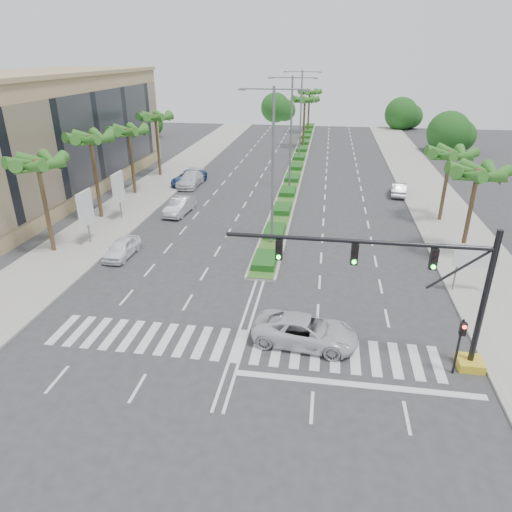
% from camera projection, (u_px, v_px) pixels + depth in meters
% --- Properties ---
extents(ground, '(160.00, 160.00, 0.00)m').
position_uv_depth(ground, '(239.00, 346.00, 24.03)').
color(ground, '#333335').
rests_on(ground, ground).
extents(footpath_right, '(6.00, 120.00, 0.15)m').
position_uv_depth(footpath_right, '(452.00, 228.00, 39.90)').
color(footpath_right, gray).
rests_on(footpath_right, ground).
extents(footpath_left, '(6.00, 120.00, 0.15)m').
position_uv_depth(footpath_left, '(124.00, 211.00, 44.17)').
color(footpath_left, gray).
rests_on(footpath_left, ground).
extents(median, '(2.20, 75.00, 0.20)m').
position_uv_depth(median, '(299.00, 161.00, 64.57)').
color(median, gray).
rests_on(median, ground).
extents(median_grass, '(1.80, 75.00, 0.04)m').
position_uv_depth(median_grass, '(299.00, 160.00, 64.52)').
color(median_grass, '#255A1F').
rests_on(median_grass, median).
extents(building, '(12.00, 36.00, 12.00)m').
position_uv_depth(building, '(45.00, 136.00, 48.68)').
color(building, tan).
rests_on(building, ground).
extents(signal_gantry, '(12.60, 1.20, 7.20)m').
position_uv_depth(signal_gantry, '(433.00, 302.00, 21.31)').
color(signal_gantry, gold).
rests_on(signal_gantry, ground).
extents(pedestrian_signal, '(0.28, 0.36, 3.00)m').
position_uv_depth(pedestrian_signal, '(460.00, 338.00, 21.09)').
color(pedestrian_signal, black).
rests_on(pedestrian_signal, ground).
extents(direction_sign, '(2.70, 0.11, 3.40)m').
position_uv_depth(direction_sign, '(476.00, 258.00, 28.33)').
color(direction_sign, slate).
rests_on(direction_sign, ground).
extents(billboard_near, '(0.18, 2.10, 4.35)m').
position_uv_depth(billboard_near, '(85.00, 209.00, 35.68)').
color(billboard_near, slate).
rests_on(billboard_near, ground).
extents(billboard_far, '(0.18, 2.10, 4.35)m').
position_uv_depth(billboard_far, '(118.00, 188.00, 41.09)').
color(billboard_far, slate).
rests_on(billboard_far, ground).
extents(palm_left_near, '(4.57, 4.68, 7.55)m').
position_uv_depth(palm_left_near, '(38.00, 166.00, 32.63)').
color(palm_left_near, brown).
rests_on(palm_left_near, ground).
extents(palm_left_mid, '(4.57, 4.68, 7.95)m').
position_uv_depth(palm_left_mid, '(91.00, 141.00, 39.69)').
color(palm_left_mid, brown).
rests_on(palm_left_mid, ground).
extents(palm_left_far, '(4.57, 4.68, 7.35)m').
position_uv_depth(palm_left_far, '(129.00, 133.00, 47.14)').
color(palm_left_far, brown).
rests_on(palm_left_far, ground).
extents(palm_left_end, '(4.57, 4.68, 7.75)m').
position_uv_depth(palm_left_end, '(156.00, 119.00, 54.20)').
color(palm_left_end, brown).
rests_on(palm_left_end, ground).
extents(palm_right_near, '(4.57, 4.68, 7.05)m').
position_uv_depth(palm_right_near, '(477.00, 176.00, 32.08)').
color(palm_right_near, brown).
rests_on(palm_right_near, ground).
extents(palm_right_far, '(4.57, 4.68, 6.75)m').
position_uv_depth(palm_right_far, '(450.00, 156.00, 39.42)').
color(palm_right_far, brown).
rests_on(palm_right_far, ground).
extents(palm_median_a, '(4.57, 4.68, 8.05)m').
position_uv_depth(palm_median_a, '(305.00, 102.00, 70.70)').
color(palm_median_a, brown).
rests_on(palm_median_a, ground).
extents(palm_median_b, '(4.57, 4.68, 8.05)m').
position_uv_depth(palm_median_b, '(309.00, 94.00, 84.23)').
color(palm_median_b, brown).
rests_on(palm_median_b, ground).
extents(streetlight_near, '(5.10, 0.25, 12.00)m').
position_uv_depth(streetlight_near, '(273.00, 160.00, 33.87)').
color(streetlight_near, slate).
rests_on(streetlight_near, ground).
extents(streetlight_mid, '(5.10, 0.25, 12.00)m').
position_uv_depth(streetlight_mid, '(291.00, 128.00, 48.30)').
color(streetlight_mid, slate).
rests_on(streetlight_mid, ground).
extents(streetlight_far, '(5.10, 0.25, 12.00)m').
position_uv_depth(streetlight_far, '(301.00, 111.00, 62.74)').
color(streetlight_far, slate).
rests_on(streetlight_far, ground).
extents(car_parked_a, '(1.76, 4.11, 1.38)m').
position_uv_depth(car_parked_a, '(122.00, 248.00, 34.28)').
color(car_parked_a, white).
rests_on(car_parked_a, ground).
extents(car_parked_b, '(2.06, 4.81, 1.54)m').
position_uv_depth(car_parked_b, '(180.00, 206.00, 43.38)').
color(car_parked_b, silver).
rests_on(car_parked_b, ground).
extents(car_parked_c, '(3.34, 5.95, 1.57)m').
position_uv_depth(car_parked_c, '(189.00, 178.00, 53.04)').
color(car_parked_c, '#2E4F8E').
rests_on(car_parked_c, ground).
extents(car_parked_d, '(2.31, 5.50, 1.58)m').
position_uv_depth(car_parked_d, '(191.00, 179.00, 52.44)').
color(car_parked_d, silver).
rests_on(car_parked_d, ground).
extents(car_crossing, '(5.77, 3.20, 1.53)m').
position_uv_depth(car_crossing, '(305.00, 331.00, 23.94)').
color(car_crossing, silver).
rests_on(car_crossing, ground).
extents(car_right, '(1.95, 4.39, 1.40)m').
position_uv_depth(car_right, '(399.00, 189.00, 49.04)').
color(car_right, '#ABACB0').
rests_on(car_right, ground).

